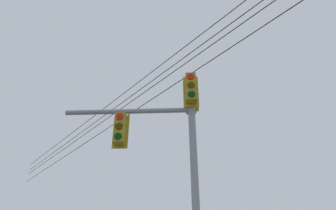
# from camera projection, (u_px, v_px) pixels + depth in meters

# --- Properties ---
(signal_mast_assembly) EXTENTS (0.99, 3.88, 6.79)m
(signal_mast_assembly) POSITION_uv_depth(u_px,v_px,m) (173.00, 141.00, 8.02)
(signal_mast_assembly) COLOR gray
(signal_mast_assembly) RESTS_ON ground
(overhead_wire_span) EXTENTS (25.23, 17.51, 1.77)m
(overhead_wire_span) POSITION_uv_depth(u_px,v_px,m) (162.00, 77.00, 10.37)
(overhead_wire_span) COLOR black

